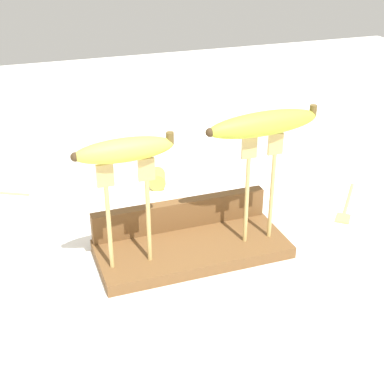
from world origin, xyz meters
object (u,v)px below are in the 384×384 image
(banana_raised_left, at_px, (125,150))
(banana_raised_right, at_px, (264,124))
(fork_stand_right, at_px, (260,179))
(fork_stand_left, at_px, (128,204))
(fork_fallen_far, at_px, (346,207))
(banana_chunk_near, at_px, (157,179))

(banana_raised_left, bearing_deg, banana_raised_right, -0.00)
(fork_stand_right, bearing_deg, fork_stand_left, 180.00)
(fork_stand_left, xyz_separation_m, fork_stand_right, (0.23, 0.00, 0.01))
(fork_fallen_far, bearing_deg, banana_raised_right, -162.89)
(fork_stand_left, bearing_deg, banana_raised_left, -178.85)
(banana_raised_left, height_order, banana_raised_right, banana_raised_right)
(fork_stand_right, xyz_separation_m, fork_fallen_far, (0.23, 0.07, -0.13))
(fork_stand_left, bearing_deg, banana_raised_right, -0.00)
(fork_fallen_far, bearing_deg, fork_stand_left, -171.09)
(banana_raised_left, height_order, fork_fallen_far, banana_raised_left)
(banana_raised_left, height_order, banana_chunk_near, banana_raised_left)
(fork_fallen_far, relative_size, banana_chunk_near, 2.53)
(banana_raised_left, distance_m, banana_chunk_near, 0.38)
(fork_stand_left, bearing_deg, banana_chunk_near, 66.08)
(fork_stand_right, xyz_separation_m, banana_raised_right, (-0.00, -0.00, 0.10))
(banana_raised_right, bearing_deg, fork_fallen_far, 17.11)
(banana_raised_left, xyz_separation_m, banana_chunk_near, (0.13, 0.30, -0.20))
(fork_fallen_far, height_order, banana_chunk_near, banana_chunk_near)
(fork_stand_right, height_order, banana_chunk_near, fork_stand_right)
(fork_stand_left, relative_size, fork_stand_right, 0.94)
(fork_stand_right, height_order, fork_fallen_far, fork_stand_right)
(fork_stand_left, height_order, fork_stand_right, fork_stand_right)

